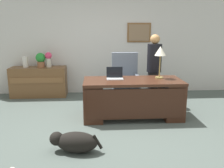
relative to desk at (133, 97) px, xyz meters
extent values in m
plane|color=#4C5651|center=(-0.42, -0.57, -0.41)|extent=(12.00, 12.00, 0.00)
cube|color=silver|center=(-0.42, 2.03, 0.94)|extent=(7.00, 0.12, 2.70)
cube|color=brown|center=(0.43, 1.95, 1.19)|extent=(0.62, 0.03, 0.50)
cube|color=#886B4E|center=(0.43, 1.93, 1.19)|extent=(0.54, 0.01, 0.42)
cube|color=#422316|center=(0.00, 0.03, 0.32)|extent=(1.90, 0.82, 0.05)
cube|color=#422316|center=(-0.77, 0.03, -0.06)|extent=(0.36, 0.76, 0.71)
cube|color=#422316|center=(0.77, 0.03, -0.06)|extent=(0.36, 0.76, 0.71)
cube|color=#381E13|center=(0.00, -0.35, -0.03)|extent=(1.80, 0.04, 0.56)
cube|color=brown|center=(-2.17, 1.68, -0.04)|extent=(1.38, 0.48, 0.76)
cube|color=brown|center=(-2.17, 1.43, 0.05)|extent=(1.28, 0.02, 0.14)
cube|color=slate|center=(-0.04, 0.89, -0.04)|extent=(0.60, 0.58, 0.18)
cylinder|color=black|center=(-0.04, 0.89, -0.27)|extent=(0.10, 0.10, 0.28)
cylinder|color=black|center=(-0.04, 0.89, -0.39)|extent=(0.52, 0.52, 0.05)
cube|color=slate|center=(-0.04, 1.13, 0.40)|extent=(0.60, 0.12, 0.71)
cube|color=slate|center=(-0.30, 0.89, 0.16)|extent=(0.08, 0.50, 0.22)
cube|color=slate|center=(0.22, 0.89, 0.16)|extent=(0.08, 0.50, 0.22)
cylinder|color=#262323|center=(0.59, 0.82, -0.03)|extent=(0.26, 0.26, 0.76)
cylinder|color=black|center=(0.59, 0.82, 0.66)|extent=(0.32, 0.32, 0.62)
sphere|color=tan|center=(0.59, 0.82, 1.07)|extent=(0.21, 0.21, 0.21)
ellipsoid|color=black|center=(-0.99, -1.31, -0.26)|extent=(0.64, 0.40, 0.30)
sphere|color=black|center=(-1.29, -1.26, -0.22)|extent=(0.20, 0.20, 0.20)
cylinder|color=black|center=(-0.70, -1.36, -0.24)|extent=(0.15, 0.07, 0.21)
cube|color=#B2B5BA|center=(-0.34, 0.12, 0.35)|extent=(0.32, 0.22, 0.01)
cube|color=black|center=(-0.34, 0.23, 0.46)|extent=(0.32, 0.01, 0.21)
cylinder|color=#9E8447|center=(0.55, 0.16, 0.35)|extent=(0.16, 0.16, 0.02)
cylinder|color=#9E8447|center=(0.55, 0.16, 0.58)|extent=(0.02, 0.02, 0.42)
cone|color=silver|center=(0.55, 0.16, 0.88)|extent=(0.22, 0.22, 0.18)
cylinder|color=beige|center=(-1.89, 1.68, 0.45)|extent=(0.12, 0.12, 0.22)
sphere|color=#D83B62|center=(-1.89, 1.68, 0.63)|extent=(0.17, 0.17, 0.17)
cylinder|color=silver|center=(-2.47, 1.68, 0.48)|extent=(0.14, 0.14, 0.27)
cylinder|color=brown|center=(-2.09, 1.68, 0.41)|extent=(0.18, 0.18, 0.14)
sphere|color=#288A33|center=(-2.09, 1.68, 0.58)|extent=(0.24, 0.24, 0.24)
camera|label=1|loc=(-0.71, -4.56, 1.35)|focal=39.48mm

